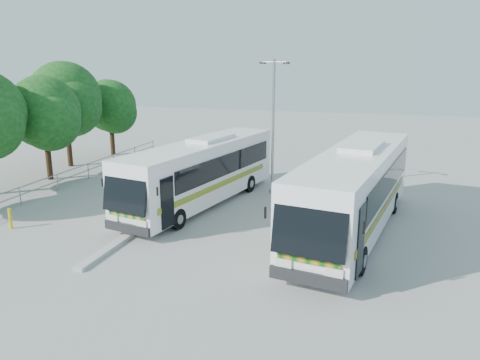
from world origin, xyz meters
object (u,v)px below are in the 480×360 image
(coach_main, at_px, (202,171))
(tree_far_e, at_px, (111,106))
(tree_far_d, at_px, (66,98))
(coach_adjacent, at_px, (355,189))
(tree_far_c, at_px, (45,112))
(lamppost, at_px, (273,121))
(bollard, at_px, (10,219))

(coach_main, bearing_deg, tree_far_e, 149.73)
(tree_far_d, xyz_separation_m, coach_adjacent, (20.15, -7.82, -2.85))
(tree_far_c, height_order, tree_far_d, tree_far_d)
(lamppost, relative_size, bollard, 7.83)
(tree_far_e, distance_m, coach_adjacent, 23.12)
(tree_far_c, xyz_separation_m, tree_far_d, (-1.19, 3.70, 0.56))
(tree_far_c, height_order, lamppost, lamppost)
(tree_far_e, distance_m, bollard, 17.35)
(coach_adjacent, bearing_deg, lamppost, 141.73)
(coach_main, relative_size, coach_adjacent, 0.92)
(coach_main, distance_m, lamppost, 5.01)
(coach_adjacent, height_order, lamppost, lamppost)
(coach_adjacent, bearing_deg, tree_far_e, 156.82)
(coach_main, relative_size, lamppost, 1.62)
(tree_far_d, relative_size, lamppost, 0.99)
(coach_adjacent, bearing_deg, bollard, -155.61)
(tree_far_d, distance_m, bollard, 13.72)
(bollard, bearing_deg, coach_adjacent, 15.23)
(tree_far_d, relative_size, coach_main, 0.61)
(coach_main, height_order, coach_adjacent, coach_adjacent)
(tree_far_c, relative_size, tree_far_d, 0.88)
(tree_far_e, distance_m, coach_main, 15.70)
(tree_far_d, bearing_deg, lamppost, -9.49)
(coach_main, bearing_deg, coach_adjacent, -2.81)
(lamppost, bearing_deg, tree_far_e, 173.72)
(tree_far_d, bearing_deg, bollard, -65.29)
(tree_far_e, xyz_separation_m, lamppost, (14.63, -7.06, 0.22))
(coach_main, distance_m, bollard, 9.20)
(bollard, bearing_deg, tree_far_e, 106.25)
(tree_far_d, distance_m, coach_main, 13.95)
(tree_far_e, relative_size, coach_adjacent, 0.45)
(tree_far_c, height_order, coach_adjacent, tree_far_c)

